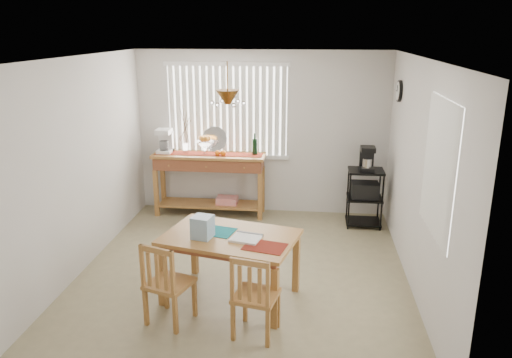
# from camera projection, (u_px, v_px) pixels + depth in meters

# --- Properties ---
(ground) EXTENTS (4.00, 4.50, 0.01)m
(ground) POSITION_uv_depth(u_px,v_px,m) (243.00, 272.00, 6.20)
(ground) COLOR #968B65
(room_shell) EXTENTS (4.20, 4.70, 2.70)m
(room_shell) POSITION_uv_depth(u_px,v_px,m) (242.00, 139.00, 5.73)
(room_shell) COLOR silver
(room_shell) RESTS_ON ground
(sideboard) EXTENTS (1.78, 0.50, 1.00)m
(sideboard) POSITION_uv_depth(u_px,v_px,m) (210.00, 169.00, 7.95)
(sideboard) COLOR #A97339
(sideboard) RESTS_ON ground
(sideboard_items) EXTENTS (1.69, 0.43, 0.77)m
(sideboard_items) POSITION_uv_depth(u_px,v_px,m) (191.00, 143.00, 7.88)
(sideboard_items) COLOR maroon
(sideboard_items) RESTS_ON sideboard
(wire_cart) EXTENTS (0.52, 0.42, 0.89)m
(wire_cart) POSITION_uv_depth(u_px,v_px,m) (365.00, 192.00, 7.53)
(wire_cart) COLOR black
(wire_cart) RESTS_ON ground
(cart_items) EXTENTS (0.21, 0.25, 0.36)m
(cart_items) POSITION_uv_depth(u_px,v_px,m) (367.00, 159.00, 7.39)
(cart_items) COLOR black
(cart_items) RESTS_ON wire_cart
(dining_table) EXTENTS (1.58, 1.21, 0.75)m
(dining_table) POSITION_uv_depth(u_px,v_px,m) (230.00, 243.00, 5.43)
(dining_table) COLOR #A97339
(dining_table) RESTS_ON ground
(table_items) EXTENTS (1.07, 0.74, 0.24)m
(table_items) POSITION_uv_depth(u_px,v_px,m) (214.00, 230.00, 5.31)
(table_items) COLOR #16737E
(table_items) RESTS_ON dining_table
(chair_left) EXTENTS (0.53, 0.53, 0.90)m
(chair_left) POSITION_uv_depth(u_px,v_px,m) (167.00, 284.00, 5.02)
(chair_left) COLOR #A97339
(chair_left) RESTS_ON ground
(chair_right) EXTENTS (0.48, 0.48, 0.88)m
(chair_right) POSITION_uv_depth(u_px,v_px,m) (255.00, 296.00, 4.80)
(chair_right) COLOR #A97339
(chair_right) RESTS_ON ground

